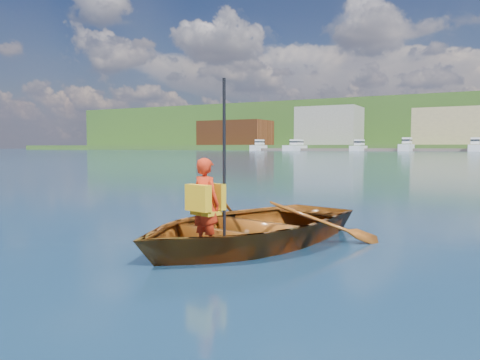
{
  "coord_description": "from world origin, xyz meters",
  "views": [
    {
      "loc": [
        2.45,
        -5.42,
        1.27
      ],
      "look_at": [
        -0.42,
        0.01,
        0.84
      ],
      "focal_mm": 35.0,
      "sensor_mm": 36.0,
      "label": 1
    }
  ],
  "objects": [
    {
      "name": "hillside_trees",
      "position": [
        -29.43,
        237.77,
        18.08
      ],
      "size": [
        300.76,
        88.1,
        27.0
      ],
      "color": "#382314",
      "rests_on": "ground"
    },
    {
      "name": "rowboat",
      "position": [
        -0.31,
        0.01,
        0.23
      ],
      "size": [
        3.41,
        4.17,
        0.75
      ],
      "color": "brown",
      "rests_on": "ground"
    },
    {
      "name": "waterfront_buildings",
      "position": [
        -7.74,
        165.0,
        7.74
      ],
      "size": [
        202.0,
        16.0,
        14.0
      ],
      "color": "maroon",
      "rests_on": "ground"
    },
    {
      "name": "ground",
      "position": [
        0.0,
        0.0,
        0.0
      ],
      "size": [
        600.0,
        600.0,
        0.0
      ],
      "color": "#122747",
      "rests_on": "ground"
    },
    {
      "name": "child_paddler",
      "position": [
        -0.38,
        -0.9,
        0.64
      ],
      "size": [
        0.43,
        0.4,
        1.95
      ],
      "color": "red",
      "rests_on": "ground"
    }
  ]
}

